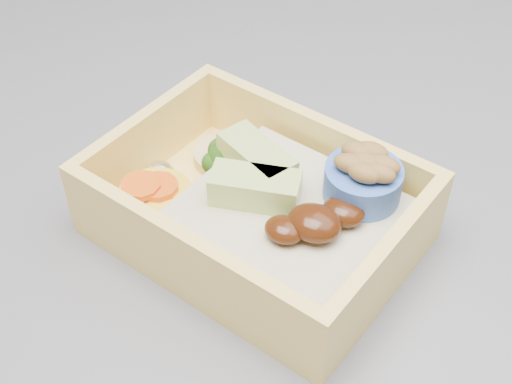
% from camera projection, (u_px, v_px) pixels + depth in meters
% --- Properties ---
extents(bento_box, '(0.23, 0.18, 0.08)m').
position_uv_depth(bento_box, '(266.00, 209.00, 0.48)').
color(bento_box, '#FBD667').
rests_on(bento_box, island).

